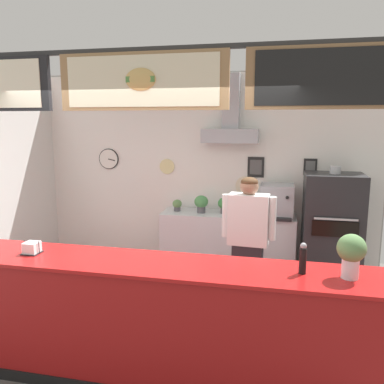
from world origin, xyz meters
name	(u,v)px	position (x,y,z in m)	size (l,w,h in m)	color
ground_plane	(151,359)	(0.00, 0.00, 0.00)	(6.51, 6.51, 0.00)	#514C47
back_wall_assembly	(204,166)	(0.02, 2.54, 1.57)	(5.19, 2.93, 2.95)	#9E9E99
service_counter	(141,320)	(0.00, -0.27, 0.54)	(4.16, 0.63, 1.07)	maroon
back_prep_counter	(228,244)	(0.42, 2.31, 0.45)	(1.92, 0.55, 0.91)	silver
pizza_oven	(331,232)	(1.83, 2.12, 0.78)	(0.75, 0.66, 1.66)	#232326
shop_worker	(248,244)	(0.81, 1.04, 0.88)	(0.60, 0.25, 1.64)	#232328
espresso_machine	(277,201)	(1.10, 2.29, 1.14)	(0.45, 0.50, 0.45)	#A3A5AD
potted_oregano	(201,203)	(0.03, 2.29, 1.06)	(0.20, 0.20, 0.26)	#4C4C51
potted_rosemary	(248,203)	(0.71, 2.32, 1.08)	(0.25, 0.25, 0.29)	beige
potted_sage	(224,204)	(0.36, 2.32, 1.05)	(0.18, 0.18, 0.23)	#4C4C51
potted_basil	(177,205)	(-0.34, 2.32, 1.01)	(0.14, 0.14, 0.17)	#4C4C51
pepper_grinder	(303,258)	(1.33, -0.24, 1.19)	(0.06, 0.06, 0.25)	black
napkin_holder	(32,248)	(-1.01, -0.27, 1.12)	(0.15, 0.14, 0.12)	#262628
basil_vase	(351,254)	(1.67, -0.26, 1.26)	(0.21, 0.21, 0.34)	silver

